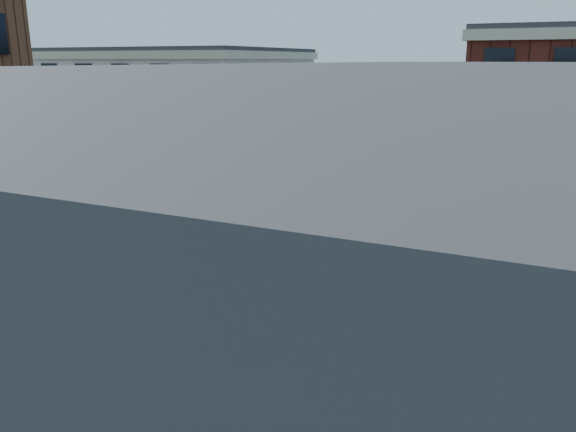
% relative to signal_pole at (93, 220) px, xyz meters
% --- Properties ---
extents(ground, '(120.00, 120.00, 0.00)m').
position_rel_signal_pole_xyz_m(ground, '(6.72, 6.68, -2.86)').
color(ground, black).
rests_on(ground, ground).
extents(sidewalk_nw, '(30.00, 30.00, 0.15)m').
position_rel_signal_pole_xyz_m(sidewalk_nw, '(-14.28, 27.68, -2.78)').
color(sidewalk_nw, gray).
rests_on(sidewalk_nw, ground).
extents(building_nw, '(22.00, 16.00, 11.00)m').
position_rel_signal_pole_xyz_m(building_nw, '(-12.28, 22.68, 2.64)').
color(building_nw, silver).
rests_on(building_nw, ground).
extents(tree_near, '(2.69, 2.69, 4.49)m').
position_rel_signal_pole_xyz_m(tree_near, '(14.28, 16.65, 0.30)').
color(tree_near, black).
rests_on(tree_near, ground).
extents(tree_far, '(2.43, 2.43, 4.07)m').
position_rel_signal_pole_xyz_m(tree_far, '(14.28, 22.65, 0.02)').
color(tree_far, black).
rests_on(tree_far, ground).
extents(signal_pole, '(1.29, 1.24, 4.60)m').
position_rel_signal_pole_xyz_m(signal_pole, '(0.00, 0.00, 0.00)').
color(signal_pole, black).
rests_on(signal_pole, ground).
extents(box_truck, '(7.96, 2.94, 3.54)m').
position_rel_signal_pole_xyz_m(box_truck, '(17.05, 1.71, -1.02)').
color(box_truck, silver).
rests_on(box_truck, ground).
extents(traffic_cone, '(0.53, 0.53, 0.75)m').
position_rel_signal_pole_xyz_m(traffic_cone, '(1.67, 3.27, -2.50)').
color(traffic_cone, '#CA5A09').
rests_on(traffic_cone, ground).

